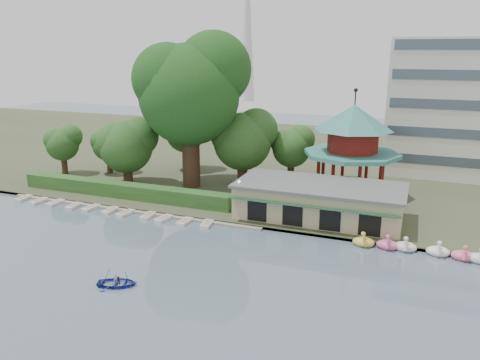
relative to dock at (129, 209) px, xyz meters
The scene contains 14 objects.
ground_plane 20.97m from the dock, 55.10° to the right, with size 220.00×220.00×0.00m, color slate.
shore 36.81m from the dock, 70.97° to the left, with size 220.00×70.00×0.40m, color #424930.
embankment 12.00m from the dock, ahead, with size 220.00×0.60×0.30m, color gray.
dock is the anchor object (origin of this frame).
boathouse 22.62m from the dock, 12.24° to the left, with size 18.60×9.39×3.90m.
pavilion 29.14m from the dock, 31.66° to the left, with size 12.40×12.40×13.50m.
broadcast_tower 130.87m from the dock, 103.73° to the left, with size 8.00×8.00×96.00m.
hedge 4.61m from the dock, 132.27° to the left, with size 30.00×2.00×1.80m, color #2C5823.
lamp_post 13.99m from the dock, ahead, with size 0.36×0.36×4.28m.
big_tree 18.03m from the dock, 73.89° to the left, with size 14.74×13.73×20.85m.
small_trees 15.18m from the dock, 86.46° to the left, with size 38.71×16.75×10.55m.
swan_boats 37.27m from the dock, ahead, with size 21.69×2.13×1.92m.
moored_rowboats 2.46m from the dock, 145.84° to the right, with size 27.26×2.70×0.36m.
rowboat_with_passengers 18.95m from the dock, 59.15° to the right, with size 5.43×4.64×2.01m.
Camera 1 is at (19.53, -27.87, 18.76)m, focal length 35.00 mm.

